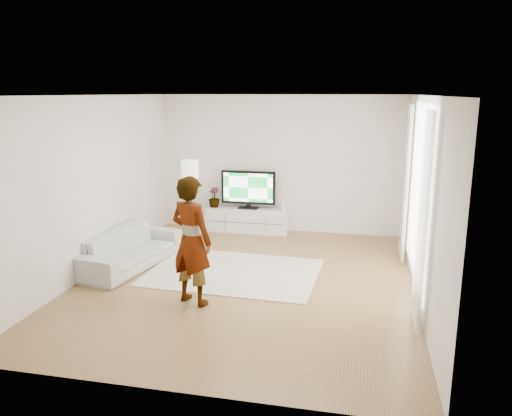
% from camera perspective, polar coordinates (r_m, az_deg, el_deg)
% --- Properties ---
extents(floor, '(6.00, 6.00, 0.00)m').
position_cam_1_polar(floor, '(7.78, -1.10, -8.33)').
color(floor, '#AA7C4D').
rests_on(floor, ground).
extents(ceiling, '(6.00, 6.00, 0.00)m').
position_cam_1_polar(ceiling, '(7.25, -1.20, 12.76)').
color(ceiling, white).
rests_on(ceiling, wall_back).
extents(wall_left, '(0.02, 6.00, 2.80)m').
position_cam_1_polar(wall_left, '(8.32, -18.16, 2.46)').
color(wall_left, white).
rests_on(wall_left, floor).
extents(wall_right, '(0.02, 6.00, 2.80)m').
position_cam_1_polar(wall_right, '(7.24, 18.49, 0.92)').
color(wall_right, white).
rests_on(wall_right, floor).
extents(wall_back, '(5.00, 0.02, 2.80)m').
position_cam_1_polar(wall_back, '(10.29, 2.73, 5.02)').
color(wall_back, white).
rests_on(wall_back, floor).
extents(wall_front, '(5.00, 0.02, 2.80)m').
position_cam_1_polar(wall_front, '(4.61, -9.81, -5.32)').
color(wall_front, white).
rests_on(wall_front, floor).
extents(window, '(0.01, 2.60, 2.50)m').
position_cam_1_polar(window, '(7.52, 18.13, 1.77)').
color(window, white).
rests_on(window, wall_right).
extents(curtain_near, '(0.04, 0.70, 2.60)m').
position_cam_1_polar(curtain_near, '(6.27, 18.47, -1.36)').
color(curtain_near, white).
rests_on(curtain_near, floor).
extents(curtain_far, '(0.04, 0.70, 2.60)m').
position_cam_1_polar(curtain_far, '(8.81, 16.76, 2.78)').
color(curtain_far, white).
rests_on(curtain_far, floor).
extents(media_console, '(1.72, 0.49, 0.48)m').
position_cam_1_polar(media_console, '(10.41, -0.91, -1.38)').
color(media_console, white).
rests_on(media_console, floor).
extents(television, '(1.13, 0.22, 0.79)m').
position_cam_1_polar(television, '(10.29, -0.89, 2.27)').
color(television, black).
rests_on(television, media_console).
extents(game_console, '(0.05, 0.15, 0.20)m').
position_cam_1_polar(game_console, '(10.19, 3.20, 0.26)').
color(game_console, white).
rests_on(game_console, media_console).
extents(potted_plant, '(0.30, 0.30, 0.42)m').
position_cam_1_polar(potted_plant, '(10.49, -4.80, 1.23)').
color(potted_plant, '#3F7238').
rests_on(potted_plant, media_console).
extents(rug, '(2.76, 2.04, 0.01)m').
position_cam_1_polar(rug, '(8.13, -2.58, -7.33)').
color(rug, beige).
rests_on(rug, floor).
extents(player, '(0.76, 0.64, 1.77)m').
position_cam_1_polar(player, '(6.76, -7.39, -3.72)').
color(player, '#334772').
rests_on(player, rug).
extents(sofa, '(1.14, 2.17, 0.60)m').
position_cam_1_polar(sofa, '(8.58, -14.22, -4.54)').
color(sofa, '#B1B0AC').
rests_on(sofa, floor).
extents(floor_lamp, '(0.34, 0.34, 1.55)m').
position_cam_1_polar(floor_lamp, '(9.84, -7.53, 4.04)').
color(floor_lamp, silver).
rests_on(floor_lamp, floor).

